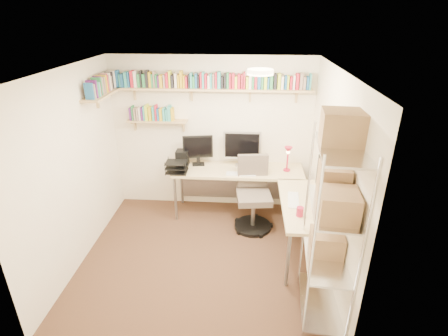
# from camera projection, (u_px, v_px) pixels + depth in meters

# --- Properties ---
(ground) EXTENTS (3.20, 3.20, 0.00)m
(ground) POSITION_uv_depth(u_px,v_px,m) (202.00, 256.00, 4.81)
(ground) COLOR #452C1D
(ground) RESTS_ON ground
(room_shell) EXTENTS (3.24, 3.04, 2.52)m
(room_shell) POSITION_uv_depth(u_px,v_px,m) (199.00, 152.00, 4.17)
(room_shell) COLOR beige
(room_shell) RESTS_ON ground
(wall_shelves) EXTENTS (3.12, 1.09, 0.80)m
(wall_shelves) POSITION_uv_depth(u_px,v_px,m) (181.00, 89.00, 5.18)
(wall_shelves) COLOR tan
(wall_shelves) RESTS_ON ground
(corner_desk) EXTENTS (2.35, 2.03, 1.38)m
(corner_desk) POSITION_uv_depth(u_px,v_px,m) (245.00, 177.00, 5.29)
(corner_desk) COLOR beige
(corner_desk) RESTS_ON ground
(office_chair) EXTENTS (0.60, 0.60, 1.13)m
(office_chair) POSITION_uv_depth(u_px,v_px,m) (253.00, 199.00, 5.31)
(office_chair) COLOR black
(office_chair) RESTS_ON ground
(wire_rack) EXTENTS (0.52, 0.94, 2.28)m
(wire_rack) POSITION_uv_depth(u_px,v_px,m) (334.00, 196.00, 3.34)
(wire_rack) COLOR silver
(wire_rack) RESTS_ON ground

